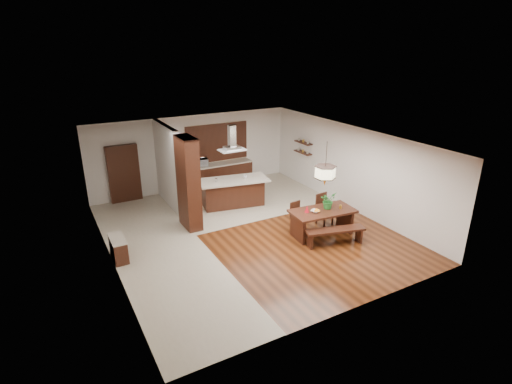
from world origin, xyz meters
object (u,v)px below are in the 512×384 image
kitchen_island (233,192)px  microwave (201,162)px  dining_table (322,217)px  foliage_plant (328,200)px  hallway_console (119,249)px  dining_chair_left (298,216)px  island_cup (245,177)px  range_hood (232,138)px  pendant_lantern (326,164)px  dining_bench (335,237)px  fruit_bowl (315,211)px  dining_chair_right (325,210)px

kitchen_island → microwave: microwave is taller
dining_table → foliage_plant: bearing=13.4°
hallway_console → dining_chair_left: dining_chair_left is taller
dining_table → island_cup: (-0.91, 3.25, 0.46)m
dining_table → kitchen_island: kitchen_island is taller
kitchen_island → range_hood: range_hood is taller
kitchen_island → island_cup: (0.43, -0.10, 0.54)m
kitchen_island → island_cup: size_ratio=18.74×
range_hood → island_cup: size_ratio=6.55×
dining_chair_left → pendant_lantern: size_ratio=0.68×
pendant_lantern → kitchen_island: (-1.34, 3.36, -1.73)m
pendant_lantern → range_hood: 3.63m
island_cup → pendant_lantern: bearing=-74.3°
hallway_console → range_hood: bearing=23.5°
dining_table → range_hood: bearing=111.8°
foliage_plant → dining_bench: bearing=-110.7°
pendant_lantern → fruit_bowl: (-0.28, -0.01, -1.41)m
dining_chair_left → fruit_bowl: size_ratio=3.58×
dining_chair_left → foliage_plant: size_ratio=1.73×
fruit_bowl → island_cup: size_ratio=1.80×
hallway_console → dining_chair_left: 5.33m
range_hood → kitchen_island: bearing=-90.0°
dining_chair_right → range_hood: range_hood is taller
dining_table → pendant_lantern: size_ratio=1.53×
hallway_console → dining_bench: bearing=-21.1°
island_cup → hallway_console: bearing=-159.6°
fruit_bowl → kitchen_island: bearing=107.4°
dining_table → range_hood: (-1.34, 3.36, 1.87)m
dining_chair_left → range_hood: range_hood is taller
fruit_bowl → range_hood: 3.89m
foliage_plant → microwave: foliage_plant is taller
hallway_console → range_hood: 5.20m
dining_table → dining_chair_left: (-0.42, 0.63, -0.15)m
pendant_lantern → foliage_plant: bearing=13.4°
dining_bench → microwave: (-1.62, 6.20, 0.85)m
dining_table → hallway_console: bearing=165.4°
dining_chair_left → kitchen_island: size_ratio=0.34×
dining_chair_right → microwave: microwave is taller
range_hood → fruit_bowl: bearing=-72.6°
foliage_plant → island_cup: foliage_plant is taller
hallway_console → pendant_lantern: (5.68, -1.48, 1.93)m
fruit_bowl → microwave: 5.69m
fruit_bowl → kitchen_island: (-1.06, 3.37, -0.32)m
range_hood → microwave: range_hood is taller
foliage_plant → dining_chair_left: bearing=137.9°
fruit_bowl → kitchen_island: 3.54m
dining_table → kitchen_island: bearing=111.8°
dining_bench → kitchen_island: bearing=107.5°
dining_table → microwave: bearing=107.0°
dining_chair_left → fruit_bowl: bearing=-84.2°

